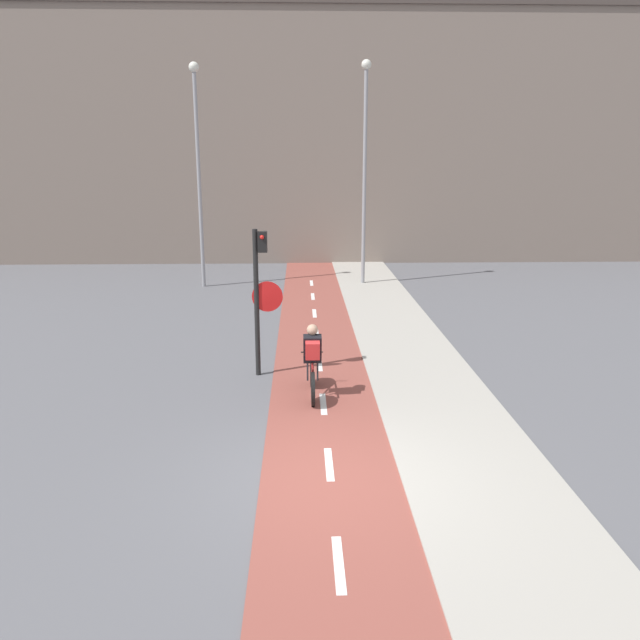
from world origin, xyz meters
name	(u,v)px	position (x,y,z in m)	size (l,w,h in m)	color
ground_plane	(331,481)	(0.00, 0.00, 0.00)	(120.00, 120.00, 0.00)	#5B5B60
bike_lane	(331,480)	(0.00, 0.01, 0.01)	(2.10, 60.00, 0.02)	brown
sidewalk_strip	(480,477)	(2.25, 0.00, 0.03)	(2.40, 60.00, 0.05)	#A8A399
building_row_background	(308,136)	(0.00, 23.02, 5.83)	(60.00, 5.20, 11.63)	slate
traffic_light_pole	(260,287)	(-1.30, 4.83, 2.00)	(0.67, 0.25, 3.24)	black
street_lamp_far	(198,156)	(-4.11, 15.09, 4.80)	(0.36, 0.36, 8.01)	gray
street_lamp_sidewalk	(365,154)	(1.99, 15.38, 4.88)	(0.36, 0.36, 8.16)	gray
cyclist_near	(312,363)	(-0.20, 3.46, 0.72)	(0.46, 1.75, 1.51)	black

